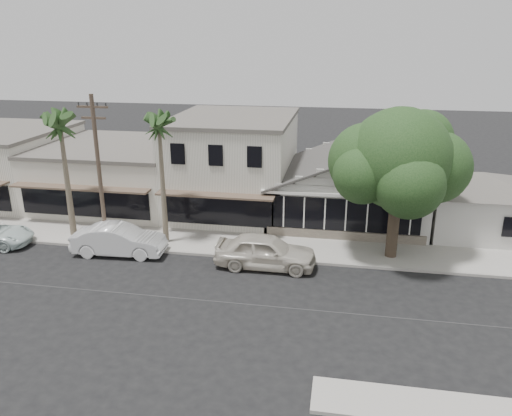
% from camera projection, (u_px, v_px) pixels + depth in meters
% --- Properties ---
extents(ground, '(140.00, 140.00, 0.00)m').
position_uv_depth(ground, '(235.00, 303.00, 23.55)').
color(ground, black).
rests_on(ground, ground).
extents(sidewalk_north, '(90.00, 3.50, 0.15)m').
position_uv_depth(sidewalk_north, '(133.00, 237.00, 31.13)').
color(sidewalk_north, '#9E9991').
rests_on(sidewalk_north, ground).
extents(corner_shop, '(10.40, 8.60, 5.10)m').
position_uv_depth(corner_shop, '(347.00, 183.00, 33.48)').
color(corner_shop, beige).
rests_on(corner_shop, ground).
extents(side_cottage, '(6.00, 6.00, 3.00)m').
position_uv_depth(side_cottage, '(477.00, 210.00, 31.59)').
color(side_cottage, beige).
rests_on(side_cottage, ground).
extents(row_building_near, '(8.00, 10.00, 6.50)m').
position_uv_depth(row_building_near, '(234.00, 165.00, 35.55)').
color(row_building_near, silver).
rests_on(row_building_near, ground).
extents(row_building_midnear, '(10.00, 10.00, 4.20)m').
position_uv_depth(row_building_midnear, '(117.00, 175.00, 37.41)').
color(row_building_midnear, silver).
rests_on(row_building_midnear, ground).
extents(utility_pole, '(1.80, 0.24, 9.00)m').
position_uv_depth(utility_pole, '(99.00, 169.00, 28.31)').
color(utility_pole, brown).
rests_on(utility_pole, ground).
extents(car_0, '(5.48, 2.21, 1.87)m').
position_uv_depth(car_0, '(265.00, 251.00, 26.98)').
color(car_0, beige).
rests_on(car_0, ground).
extents(car_1, '(5.40, 2.17, 1.75)m').
position_uv_depth(car_1, '(119.00, 240.00, 28.60)').
color(car_1, silver).
rests_on(car_1, ground).
extents(shade_tree, '(7.69, 6.96, 8.54)m').
position_uv_depth(shade_tree, '(398.00, 161.00, 26.77)').
color(shade_tree, '#46382A').
rests_on(shade_tree, ground).
extents(palm_east, '(2.99, 2.99, 8.33)m').
position_uv_depth(palm_east, '(159.00, 126.00, 27.98)').
color(palm_east, '#726651').
rests_on(palm_east, ground).
extents(palm_mid, '(3.40, 3.40, 8.34)m').
position_uv_depth(palm_mid, '(60.00, 123.00, 29.15)').
color(palm_mid, '#726651').
rests_on(palm_mid, ground).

